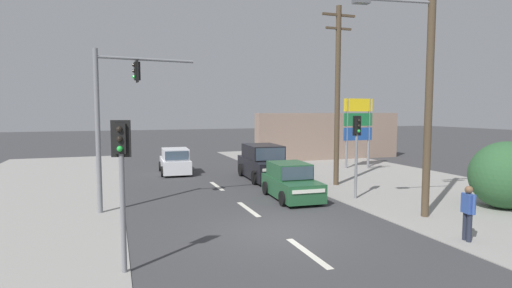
{
  "coord_description": "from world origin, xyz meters",
  "views": [
    {
      "loc": [
        -4.76,
        -11.28,
        3.77
      ],
      "look_at": [
        0.67,
        4.0,
        2.42
      ],
      "focal_mm": 28.0,
      "sensor_mm": 36.0,
      "label": 1
    }
  ],
  "objects_px": {
    "utility_pole_midground_right": "(337,92)",
    "hatchback_crossing_left": "(175,162)",
    "pedestal_signal_left_kerb": "(122,170)",
    "pedestrian_at_kerb": "(468,210)",
    "suv_oncoming_mid": "(263,163)",
    "utility_pole_foreground_right": "(427,59)",
    "pedestal_signal_right_kerb": "(357,143)",
    "traffic_signal_mast": "(113,109)",
    "shopping_plaza_sign": "(358,123)",
    "hatchback_oncoming_near": "(291,182)"
  },
  "relations": [
    {
      "from": "pedestal_signal_left_kerb",
      "to": "pedestrian_at_kerb",
      "type": "distance_m",
      "value": 9.54
    },
    {
      "from": "traffic_signal_mast",
      "to": "utility_pole_foreground_right",
      "type": "bearing_deg",
      "value": -23.62
    },
    {
      "from": "suv_oncoming_mid",
      "to": "pedestrian_at_kerb",
      "type": "height_order",
      "value": "suv_oncoming_mid"
    },
    {
      "from": "hatchback_oncoming_near",
      "to": "pedestal_signal_right_kerb",
      "type": "bearing_deg",
      "value": -21.39
    },
    {
      "from": "utility_pole_foreground_right",
      "to": "pedestrian_at_kerb",
      "type": "height_order",
      "value": "utility_pole_foreground_right"
    },
    {
      "from": "pedestal_signal_left_kerb",
      "to": "pedestrian_at_kerb",
      "type": "relative_size",
      "value": 2.18
    },
    {
      "from": "utility_pole_midground_right",
      "to": "pedestal_signal_right_kerb",
      "type": "height_order",
      "value": "utility_pole_midground_right"
    },
    {
      "from": "pedestal_signal_left_kerb",
      "to": "shopping_plaza_sign",
      "type": "xyz_separation_m",
      "value": [
        15.01,
        13.0,
        0.57
      ]
    },
    {
      "from": "utility_pole_foreground_right",
      "to": "pedestal_signal_right_kerb",
      "type": "height_order",
      "value": "utility_pole_foreground_right"
    },
    {
      "from": "utility_pole_foreground_right",
      "to": "pedestrian_at_kerb",
      "type": "xyz_separation_m",
      "value": [
        -0.7,
        -2.58,
        -4.61
      ]
    },
    {
      "from": "traffic_signal_mast",
      "to": "pedestrian_at_kerb",
      "type": "xyz_separation_m",
      "value": [
        9.53,
        -7.06,
        -2.91
      ]
    },
    {
      "from": "traffic_signal_mast",
      "to": "pedestal_signal_left_kerb",
      "type": "relative_size",
      "value": 1.69
    },
    {
      "from": "traffic_signal_mast",
      "to": "hatchback_crossing_left",
      "type": "bearing_deg",
      "value": 68.06
    },
    {
      "from": "utility_pole_midground_right",
      "to": "hatchback_oncoming_near",
      "type": "distance_m",
      "value": 5.66
    },
    {
      "from": "utility_pole_midground_right",
      "to": "traffic_signal_mast",
      "type": "height_order",
      "value": "utility_pole_midground_right"
    },
    {
      "from": "utility_pole_midground_right",
      "to": "shopping_plaza_sign",
      "type": "relative_size",
      "value": 1.94
    },
    {
      "from": "utility_pole_midground_right",
      "to": "traffic_signal_mast",
      "type": "xyz_separation_m",
      "value": [
        -10.58,
        -1.91,
        -0.86
      ]
    },
    {
      "from": "utility_pole_foreground_right",
      "to": "traffic_signal_mast",
      "type": "relative_size",
      "value": 1.72
    },
    {
      "from": "utility_pole_foreground_right",
      "to": "shopping_plaza_sign",
      "type": "relative_size",
      "value": 2.25
    },
    {
      "from": "shopping_plaza_sign",
      "to": "hatchback_oncoming_near",
      "type": "distance_m",
      "value": 10.93
    },
    {
      "from": "suv_oncoming_mid",
      "to": "pedestrian_at_kerb",
      "type": "xyz_separation_m",
      "value": [
        1.79,
        -11.91,
        0.04
      ]
    },
    {
      "from": "hatchback_crossing_left",
      "to": "pedestrian_at_kerb",
      "type": "distance_m",
      "value": 16.72
    },
    {
      "from": "utility_pole_midground_right",
      "to": "pedestal_signal_right_kerb",
      "type": "distance_m",
      "value": 3.91
    },
    {
      "from": "hatchback_oncoming_near",
      "to": "suv_oncoming_mid",
      "type": "relative_size",
      "value": 0.81
    },
    {
      "from": "traffic_signal_mast",
      "to": "suv_oncoming_mid",
      "type": "bearing_deg",
      "value": 32.07
    },
    {
      "from": "suv_oncoming_mid",
      "to": "pedestrian_at_kerb",
      "type": "relative_size",
      "value": 2.84
    },
    {
      "from": "utility_pole_midground_right",
      "to": "hatchback_crossing_left",
      "type": "distance_m",
      "value": 10.52
    },
    {
      "from": "pedestal_signal_right_kerb",
      "to": "suv_oncoming_mid",
      "type": "bearing_deg",
      "value": 108.17
    },
    {
      "from": "pedestal_signal_right_kerb",
      "to": "pedestal_signal_left_kerb",
      "type": "xyz_separation_m",
      "value": [
        -9.55,
        -4.95,
        0.0
      ]
    },
    {
      "from": "traffic_signal_mast",
      "to": "pedestal_signal_right_kerb",
      "type": "height_order",
      "value": "traffic_signal_mast"
    },
    {
      "from": "utility_pole_foreground_right",
      "to": "suv_oncoming_mid",
      "type": "distance_m",
      "value": 10.72
    },
    {
      "from": "pedestal_signal_left_kerb",
      "to": "shopping_plaza_sign",
      "type": "relative_size",
      "value": 0.77
    },
    {
      "from": "pedestrian_at_kerb",
      "to": "hatchback_crossing_left",
      "type": "bearing_deg",
      "value": 111.44
    },
    {
      "from": "shopping_plaza_sign",
      "to": "suv_oncoming_mid",
      "type": "xyz_separation_m",
      "value": [
        -7.43,
        -2.04,
        -2.1
      ]
    },
    {
      "from": "utility_pole_midground_right",
      "to": "hatchback_crossing_left",
      "type": "height_order",
      "value": "utility_pole_midground_right"
    },
    {
      "from": "utility_pole_midground_right",
      "to": "suv_oncoming_mid",
      "type": "distance_m",
      "value": 5.59
    },
    {
      "from": "pedestal_signal_left_kerb",
      "to": "hatchback_oncoming_near",
      "type": "height_order",
      "value": "pedestal_signal_left_kerb"
    },
    {
      "from": "pedestal_signal_right_kerb",
      "to": "hatchback_oncoming_near",
      "type": "bearing_deg",
      "value": 158.61
    },
    {
      "from": "utility_pole_midground_right",
      "to": "shopping_plaza_sign",
      "type": "distance_m",
      "value": 6.99
    },
    {
      "from": "utility_pole_midground_right",
      "to": "hatchback_crossing_left",
      "type": "bearing_deg",
      "value": 137.35
    },
    {
      "from": "shopping_plaza_sign",
      "to": "suv_oncoming_mid",
      "type": "bearing_deg",
      "value": -164.63
    },
    {
      "from": "shopping_plaza_sign",
      "to": "utility_pole_foreground_right",
      "type": "bearing_deg",
      "value": -113.46
    },
    {
      "from": "utility_pole_foreground_right",
      "to": "suv_oncoming_mid",
      "type": "height_order",
      "value": "utility_pole_foreground_right"
    },
    {
      "from": "pedestal_signal_right_kerb",
      "to": "pedestrian_at_kerb",
      "type": "height_order",
      "value": "pedestal_signal_right_kerb"
    },
    {
      "from": "hatchback_oncoming_near",
      "to": "suv_oncoming_mid",
      "type": "xyz_separation_m",
      "value": [
        0.61,
        4.99,
        0.18
      ]
    },
    {
      "from": "pedestal_signal_left_kerb",
      "to": "suv_oncoming_mid",
      "type": "relative_size",
      "value": 0.77
    },
    {
      "from": "utility_pole_foreground_right",
      "to": "shopping_plaza_sign",
      "type": "xyz_separation_m",
      "value": [
        4.93,
        11.37,
        -2.55
      ]
    },
    {
      "from": "suv_oncoming_mid",
      "to": "pedestrian_at_kerb",
      "type": "distance_m",
      "value": 12.04
    },
    {
      "from": "pedestal_signal_right_kerb",
      "to": "pedestrian_at_kerb",
      "type": "bearing_deg",
      "value": -91.71
    },
    {
      "from": "pedestal_signal_right_kerb",
      "to": "hatchback_crossing_left",
      "type": "xyz_separation_m",
      "value": [
        -6.28,
        9.65,
        -1.71
      ]
    }
  ]
}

